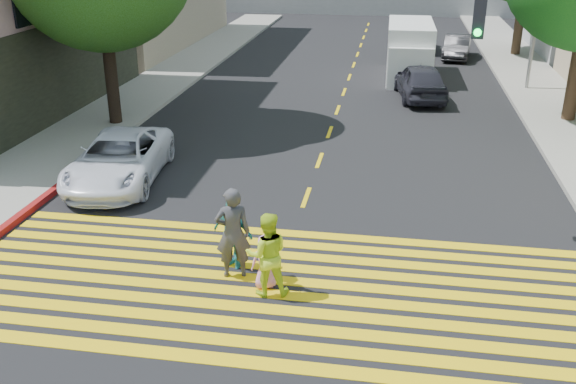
% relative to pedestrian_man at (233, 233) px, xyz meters
% --- Properties ---
extents(ground, '(120.00, 120.00, 0.00)m').
position_rel_pedestrian_man_xyz_m(ground, '(0.92, -1.61, -1.00)').
color(ground, black).
extents(sidewalk_left, '(3.00, 40.00, 0.15)m').
position_rel_pedestrian_man_xyz_m(sidewalk_left, '(-7.58, 20.39, -0.92)').
color(sidewalk_left, gray).
rests_on(sidewalk_left, ground).
extents(sidewalk_right, '(3.00, 60.00, 0.15)m').
position_rel_pedestrian_man_xyz_m(sidewalk_right, '(9.42, 13.39, -0.92)').
color(sidewalk_right, gray).
rests_on(sidewalk_right, ground).
extents(curb_red, '(0.20, 8.00, 0.16)m').
position_rel_pedestrian_man_xyz_m(curb_red, '(-5.98, 4.39, -0.92)').
color(curb_red, maroon).
rests_on(curb_red, ground).
extents(crosswalk, '(13.40, 5.30, 0.01)m').
position_rel_pedestrian_man_xyz_m(crosswalk, '(0.92, -0.33, -0.99)').
color(crosswalk, yellow).
rests_on(crosswalk, ground).
extents(lane_line, '(0.12, 34.40, 0.01)m').
position_rel_pedestrian_man_xyz_m(lane_line, '(0.92, 20.89, -0.99)').
color(lane_line, yellow).
rests_on(lane_line, ground).
extents(pedestrian_man, '(0.84, 0.67, 2.00)m').
position_rel_pedestrian_man_xyz_m(pedestrian_man, '(0.00, 0.00, 0.00)').
color(pedestrian_man, '#3B3B40').
rests_on(pedestrian_man, ground).
extents(pedestrian_woman, '(0.99, 0.86, 1.76)m').
position_rel_pedestrian_man_xyz_m(pedestrian_woman, '(0.83, -0.58, -0.12)').
color(pedestrian_woman, '#C3E628').
rests_on(pedestrian_woman, ground).
extents(pedestrian_child, '(0.66, 0.55, 1.15)m').
position_rel_pedestrian_man_xyz_m(pedestrian_child, '(0.74, -0.33, -0.42)').
color(pedestrian_child, '#F392D0').
rests_on(pedestrian_child, ground).
extents(pedestrian_extra, '(1.03, 0.70, 1.62)m').
position_rel_pedestrian_man_xyz_m(pedestrian_extra, '(-0.09, 0.37, -0.19)').
color(pedestrian_extra, teal).
rests_on(pedestrian_extra, ground).
extents(white_sedan, '(2.79, 5.12, 1.36)m').
position_rel_pedestrian_man_xyz_m(white_sedan, '(-4.52, 4.71, -0.32)').
color(white_sedan, white).
rests_on(white_sedan, ground).
extents(dark_car_near, '(2.41, 4.64, 1.51)m').
position_rel_pedestrian_man_xyz_m(dark_car_near, '(4.16, 15.77, -0.24)').
color(dark_car_near, '#25242E').
rests_on(dark_car_near, ground).
extents(silver_car, '(1.88, 4.39, 1.26)m').
position_rel_pedestrian_man_xyz_m(silver_car, '(4.44, 27.38, -0.37)').
color(silver_car, gray).
rests_on(silver_car, ground).
extents(dark_car_parked, '(1.82, 3.94, 1.25)m').
position_rel_pedestrian_man_xyz_m(dark_car_parked, '(6.36, 25.11, -0.37)').
color(dark_car_parked, black).
rests_on(dark_car_parked, ground).
extents(white_van, '(2.14, 5.51, 2.59)m').
position_rel_pedestrian_man_xyz_m(white_van, '(3.71, 19.66, 0.23)').
color(white_van, white).
rests_on(white_van, ground).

